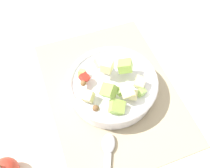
# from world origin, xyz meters

# --- Properties ---
(ground_plane) EXTENTS (2.40, 2.40, 0.00)m
(ground_plane) POSITION_xyz_m (0.00, 0.00, 0.00)
(ground_plane) COLOR silver
(placemat) EXTENTS (0.52, 0.37, 0.01)m
(placemat) POSITION_xyz_m (0.00, 0.00, 0.00)
(placemat) COLOR tan
(placemat) RESTS_ON ground_plane
(salad_bowl) EXTENTS (0.26, 0.26, 0.12)m
(salad_bowl) POSITION_xyz_m (0.01, -0.00, 0.04)
(salad_bowl) COLOR white
(salad_bowl) RESTS_ON placemat
(serving_spoon) EXTENTS (0.22, 0.12, 0.01)m
(serving_spoon) POSITION_xyz_m (0.20, -0.09, 0.01)
(serving_spoon) COLOR #B7B7BC
(serving_spoon) RESTS_ON placemat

